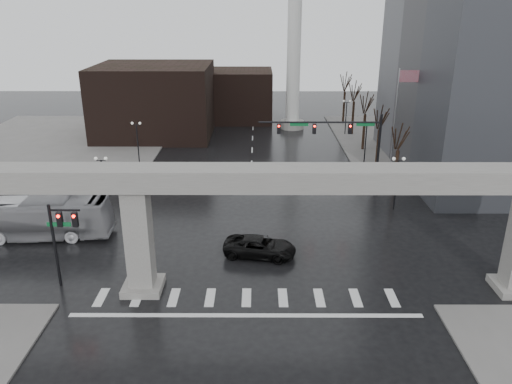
# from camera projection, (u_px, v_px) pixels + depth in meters

# --- Properties ---
(ground) EXTENTS (160.00, 160.00, 0.00)m
(ground) POSITION_uv_depth(u_px,v_px,m) (247.00, 289.00, 33.78)
(ground) COLOR black
(ground) RESTS_ON ground
(sidewalk_ne) EXTENTS (28.00, 36.00, 0.15)m
(sidewalk_ne) POSITION_uv_depth(u_px,v_px,m) (445.00, 145.00, 67.30)
(sidewalk_ne) COLOR slate
(sidewalk_ne) RESTS_ON ground
(sidewalk_nw) EXTENTS (28.00, 36.00, 0.15)m
(sidewalk_nw) POSITION_uv_depth(u_px,v_px,m) (60.00, 145.00, 67.45)
(sidewalk_nw) COLOR slate
(sidewalk_nw) RESTS_ON ground
(elevated_guideway) EXTENTS (48.00, 2.60, 8.70)m
(elevated_guideway) POSITION_uv_depth(u_px,v_px,m) (266.00, 195.00, 31.32)
(elevated_guideway) COLOR gray
(elevated_guideway) RESTS_ON ground
(building_far_left) EXTENTS (16.00, 14.00, 10.00)m
(building_far_left) POSITION_uv_depth(u_px,v_px,m) (155.00, 101.00, 71.26)
(building_far_left) COLOR black
(building_far_left) RESTS_ON ground
(building_far_mid) EXTENTS (10.00, 10.00, 8.00)m
(building_far_mid) POSITION_uv_depth(u_px,v_px,m) (241.00, 95.00, 80.92)
(building_far_mid) COLOR black
(building_far_mid) RESTS_ON ground
(smokestack) EXTENTS (3.60, 3.60, 30.00)m
(smokestack) POSITION_uv_depth(u_px,v_px,m) (294.00, 38.00, 71.95)
(smokestack) COLOR silver
(smokestack) RESTS_ON ground
(signal_mast_arm) EXTENTS (12.12, 0.43, 8.00)m
(signal_mast_arm) POSITION_uv_depth(u_px,v_px,m) (341.00, 136.00, 49.23)
(signal_mast_arm) COLOR black
(signal_mast_arm) RESTS_ON ground
(signal_left_pole) EXTENTS (2.30, 0.30, 6.00)m
(signal_left_pole) POSITION_uv_depth(u_px,v_px,m) (61.00, 232.00, 32.83)
(signal_left_pole) COLOR black
(signal_left_pole) RESTS_ON ground
(flagpole_assembly) EXTENTS (2.06, 0.12, 12.00)m
(flagpole_assembly) POSITION_uv_depth(u_px,v_px,m) (398.00, 112.00, 51.59)
(flagpole_assembly) COLOR silver
(flagpole_assembly) RESTS_ON ground
(lamp_right_0) EXTENTS (1.22, 0.32, 5.11)m
(lamp_right_0) POSITION_uv_depth(u_px,v_px,m) (397.00, 174.00, 45.57)
(lamp_right_0) COLOR black
(lamp_right_0) RESTS_ON ground
(lamp_right_1) EXTENTS (1.22, 0.32, 5.11)m
(lamp_right_1) POSITION_uv_depth(u_px,v_px,m) (366.00, 136.00, 58.65)
(lamp_right_1) COLOR black
(lamp_right_1) RESTS_ON ground
(lamp_right_2) EXTENTS (1.22, 0.32, 5.11)m
(lamp_right_2) POSITION_uv_depth(u_px,v_px,m) (346.00, 111.00, 71.72)
(lamp_right_2) COLOR black
(lamp_right_2) RESTS_ON ground
(lamp_left_0) EXTENTS (1.22, 0.32, 5.11)m
(lamp_left_0) POSITION_uv_depth(u_px,v_px,m) (103.00, 174.00, 45.66)
(lamp_left_0) COLOR black
(lamp_left_0) RESTS_ON ground
(lamp_left_1) EXTENTS (1.22, 0.32, 5.11)m
(lamp_left_1) POSITION_uv_depth(u_px,v_px,m) (137.00, 136.00, 58.73)
(lamp_left_1) COLOR black
(lamp_left_1) RESTS_ON ground
(lamp_left_2) EXTENTS (1.22, 0.32, 5.11)m
(lamp_left_2) POSITION_uv_depth(u_px,v_px,m) (159.00, 111.00, 71.81)
(lamp_left_2) COLOR black
(lamp_left_2) RESTS_ON ground
(tree_right_0) EXTENTS (1.09, 1.58, 7.50)m
(tree_right_0) POSITION_uv_depth(u_px,v_px,m) (396.00, 168.00, 49.57)
(tree_right_0) COLOR black
(tree_right_0) RESTS_ON ground
(tree_right_1) EXTENTS (1.09, 1.61, 7.67)m
(tree_right_1) POSITION_uv_depth(u_px,v_px,m) (378.00, 145.00, 57.02)
(tree_right_1) COLOR black
(tree_right_1) RESTS_ON ground
(tree_right_2) EXTENTS (1.10, 1.63, 7.85)m
(tree_right_2) POSITION_uv_depth(u_px,v_px,m) (364.00, 128.00, 64.47)
(tree_right_2) COLOR black
(tree_right_2) RESTS_ON ground
(tree_right_3) EXTENTS (1.11, 1.66, 8.02)m
(tree_right_3) POSITION_uv_depth(u_px,v_px,m) (353.00, 115.00, 71.91)
(tree_right_3) COLOR black
(tree_right_3) RESTS_ON ground
(tree_right_4) EXTENTS (1.12, 1.69, 8.19)m
(tree_right_4) POSITION_uv_depth(u_px,v_px,m) (344.00, 104.00, 79.36)
(tree_right_4) COLOR black
(tree_right_4) RESTS_ON ground
(pickup_truck) EXTENTS (5.85, 3.46, 1.53)m
(pickup_truck) POSITION_uv_depth(u_px,v_px,m) (260.00, 247.00, 37.99)
(pickup_truck) COLOR black
(pickup_truck) RESTS_ON ground
(city_bus) EXTENTS (12.63, 3.57, 3.48)m
(city_bus) POSITION_uv_depth(u_px,v_px,m) (33.00, 218.00, 40.66)
(city_bus) COLOR #A3A2A7
(city_bus) RESTS_ON ground
(far_car) EXTENTS (2.63, 5.06, 1.64)m
(far_car) POSITION_uv_depth(u_px,v_px,m) (228.00, 173.00, 54.19)
(far_car) COLOR black
(far_car) RESTS_ON ground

